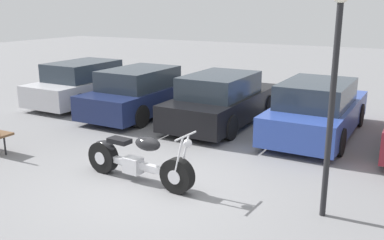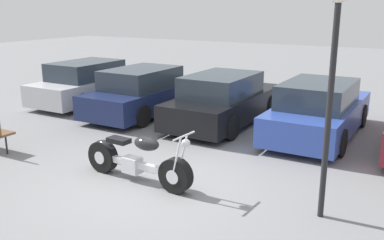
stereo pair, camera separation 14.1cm
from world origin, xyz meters
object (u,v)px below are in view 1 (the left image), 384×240
object	(u,v)px
parked_car_blue	(317,110)
parked_car_silver	(87,83)
lamp_post	(335,73)
parked_car_black	(223,100)
parked_car_navy	(143,93)
motorcycle	(137,160)

from	to	relation	value
parked_car_blue	parked_car_silver	bearing A→B (deg)	179.37
lamp_post	parked_car_black	bearing A→B (deg)	131.66
parked_car_silver	lamp_post	xyz separation A→B (m)	(8.80, -4.36, 1.59)
parked_car_navy	parked_car_black	bearing A→B (deg)	3.70
parked_car_navy	lamp_post	size ratio (longest dim) A/B	1.27
parked_car_silver	parked_car_blue	xyz separation A→B (m)	(7.66, -0.08, 0.00)
parked_car_navy	lamp_post	world-z (taller)	lamp_post
parked_car_silver	parked_car_navy	size ratio (longest dim) A/B	1.00
lamp_post	parked_car_silver	bearing A→B (deg)	153.66
parked_car_navy	parked_car_black	xyz separation A→B (m)	(2.55, 0.17, 0.00)
parked_car_silver	parked_car_black	world-z (taller)	same
motorcycle	parked_car_silver	distance (m)	7.20
motorcycle	lamp_post	world-z (taller)	lamp_post
parked_car_silver	parked_car_navy	bearing A→B (deg)	-8.19
motorcycle	parked_car_silver	bearing A→B (deg)	139.49
parked_car_black	lamp_post	world-z (taller)	lamp_post
motorcycle	parked_car_black	size ratio (longest dim) A/B	0.54
motorcycle	parked_car_blue	world-z (taller)	parked_car_blue
parked_car_navy	parked_car_black	size ratio (longest dim) A/B	1.00
parked_car_black	parked_car_blue	bearing A→B (deg)	2.65
motorcycle	parked_car_navy	size ratio (longest dim) A/B	0.54
lamp_post	motorcycle	bearing A→B (deg)	-174.56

